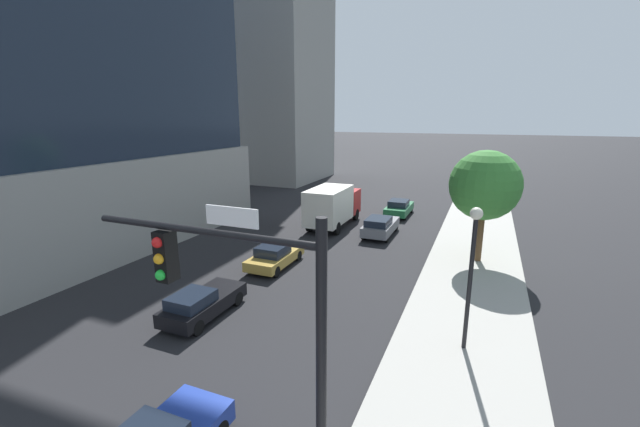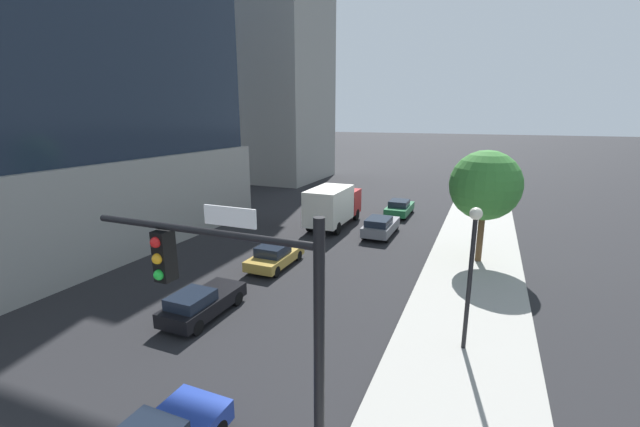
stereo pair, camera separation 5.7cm
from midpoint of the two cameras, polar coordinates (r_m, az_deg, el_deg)
name	(u,v)px [view 2 (the right image)]	position (r m, az deg, el deg)	size (l,w,h in m)	color
sidewalk	(472,276)	(23.57, 20.89, -8.29)	(5.22, 120.00, 0.15)	#9E9B93
construction_building	(272,30)	(57.07, -6.75, 24.49)	(23.09, 13.70, 44.94)	gray
traffic_light_pole	(248,320)	(7.94, -10.06, -14.64)	(5.11, 0.48, 6.84)	black
street_lamp	(472,258)	(15.17, 20.90, -5.88)	(0.44, 0.44, 5.37)	black
street_tree	(485,186)	(24.73, 22.52, 3.70)	(4.00, 4.00, 6.55)	brown
car_gray	(380,226)	(29.46, 8.65, -1.75)	(1.86, 4.38, 1.46)	slate
car_gold	(275,256)	(23.44, -6.40, -6.02)	(1.83, 4.09, 1.35)	#AD8938
car_green	(399,208)	(35.74, 11.29, 0.81)	(1.84, 4.28, 1.41)	#1E6638
car_black	(201,303)	(18.50, -16.44, -12.11)	(1.72, 4.15, 1.35)	black
box_truck	(333,205)	(31.31, 1.90, 1.28)	(2.47, 6.67, 3.20)	#B21E1E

